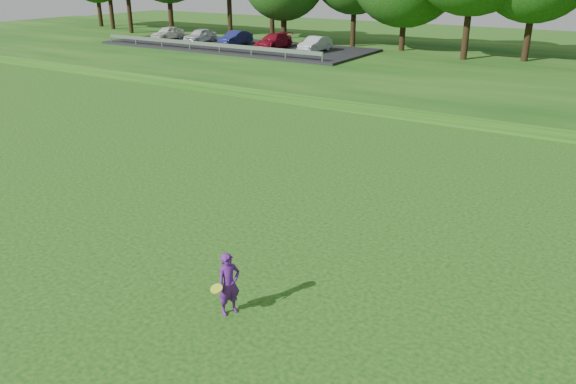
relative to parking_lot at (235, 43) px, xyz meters
The scene contains 5 objects.
ground 40.61m from the parking_lot, 53.90° to the right, with size 140.00×140.00×0.00m, color #0C410D.
berm 23.96m from the parking_lot, ahead, with size 130.00×30.00×0.60m, color #0C410D.
walking_path 27.15m from the parking_lot, 28.15° to the right, with size 130.00×1.60×0.04m, color gray.
parking_lot is the anchor object (origin of this frame).
woman 39.87m from the parking_lot, 53.04° to the right, with size 0.53×0.81×1.45m.
Camera 1 is at (6.73, -7.29, 7.08)m, focal length 35.00 mm.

